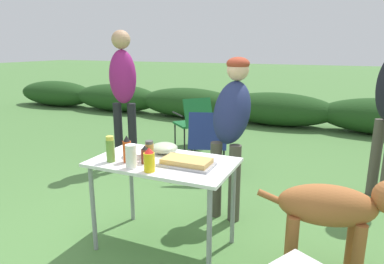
{
  "coord_description": "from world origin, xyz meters",
  "views": [
    {
      "loc": [
        1.22,
        -2.21,
        1.6
      ],
      "look_at": [
        0.08,
        0.38,
        0.89
      ],
      "focal_mm": 32.0,
      "sensor_mm": 36.0,
      "label": 1
    }
  ],
  "objects_px": {
    "relish_jar": "(110,149)",
    "camp_chair_near_hedge": "(194,120)",
    "standing_person_in_red_jacket": "(231,120)",
    "paper_cup_stack": "(131,156)",
    "bbq_sauce_bottle": "(145,155)",
    "food_tray": "(187,162)",
    "hot_sauce_bottle": "(127,149)",
    "plate_stack": "(137,154)",
    "mixing_bowl": "(164,148)",
    "folding_table": "(164,170)",
    "mustard_bottle": "(149,160)",
    "dog": "(336,210)",
    "camp_chair_green_behind_table": "(208,139)",
    "spice_jar": "(150,151)",
    "standing_person_in_gray_fleece": "(123,85)"
  },
  "relations": [
    {
      "from": "mixing_bowl",
      "to": "bbq_sauce_bottle",
      "type": "relative_size",
      "value": 1.59
    },
    {
      "from": "dog",
      "to": "camp_chair_green_behind_table",
      "type": "relative_size",
      "value": 1.24
    },
    {
      "from": "folding_table",
      "to": "bbq_sauce_bottle",
      "type": "distance_m",
      "value": 0.2
    },
    {
      "from": "folding_table",
      "to": "camp_chair_green_behind_table",
      "type": "distance_m",
      "value": 1.69
    },
    {
      "from": "folding_table",
      "to": "paper_cup_stack",
      "type": "relative_size",
      "value": 6.25
    },
    {
      "from": "paper_cup_stack",
      "to": "bbq_sauce_bottle",
      "type": "xyz_separation_m",
      "value": [
        0.04,
        0.13,
        -0.02
      ]
    },
    {
      "from": "standing_person_in_gray_fleece",
      "to": "camp_chair_green_behind_table",
      "type": "height_order",
      "value": "standing_person_in_gray_fleece"
    },
    {
      "from": "mixing_bowl",
      "to": "relish_jar",
      "type": "relative_size",
      "value": 1.1
    },
    {
      "from": "camp_chair_green_behind_table",
      "to": "dog",
      "type": "bearing_deg",
      "value": -62.5
    },
    {
      "from": "food_tray",
      "to": "hot_sauce_bottle",
      "type": "distance_m",
      "value": 0.47
    },
    {
      "from": "spice_jar",
      "to": "camp_chair_near_hedge",
      "type": "relative_size",
      "value": 0.19
    },
    {
      "from": "camp_chair_near_hedge",
      "to": "mixing_bowl",
      "type": "bearing_deg",
      "value": -120.01
    },
    {
      "from": "camp_chair_green_behind_table",
      "to": "camp_chair_near_hedge",
      "type": "bearing_deg",
      "value": 104.67
    },
    {
      "from": "hot_sauce_bottle",
      "to": "folding_table",
      "type": "bearing_deg",
      "value": 28.89
    },
    {
      "from": "paper_cup_stack",
      "to": "bbq_sauce_bottle",
      "type": "distance_m",
      "value": 0.14
    },
    {
      "from": "plate_stack",
      "to": "mustard_bottle",
      "type": "bearing_deg",
      "value": -43.56
    },
    {
      "from": "camp_chair_green_behind_table",
      "to": "spice_jar",
      "type": "bearing_deg",
      "value": -102.37
    },
    {
      "from": "plate_stack",
      "to": "hot_sauce_bottle",
      "type": "relative_size",
      "value": 1.02
    },
    {
      "from": "plate_stack",
      "to": "mixing_bowl",
      "type": "relative_size",
      "value": 0.96
    },
    {
      "from": "paper_cup_stack",
      "to": "camp_chair_near_hedge",
      "type": "bearing_deg",
      "value": 104.77
    },
    {
      "from": "paper_cup_stack",
      "to": "bbq_sauce_bottle",
      "type": "relative_size",
      "value": 1.26
    },
    {
      "from": "dog",
      "to": "mustard_bottle",
      "type": "bearing_deg",
      "value": -82.22
    },
    {
      "from": "hot_sauce_bottle",
      "to": "camp_chair_green_behind_table",
      "type": "relative_size",
      "value": 0.25
    },
    {
      "from": "dog",
      "to": "camp_chair_near_hedge",
      "type": "distance_m",
      "value": 3.28
    },
    {
      "from": "standing_person_in_gray_fleece",
      "to": "mixing_bowl",
      "type": "bearing_deg",
      "value": -62.56
    },
    {
      "from": "bbq_sauce_bottle",
      "to": "hot_sauce_bottle",
      "type": "height_order",
      "value": "hot_sauce_bottle"
    },
    {
      "from": "standing_person_in_red_jacket",
      "to": "camp_chair_near_hedge",
      "type": "distance_m",
      "value": 2.27
    },
    {
      "from": "camp_chair_green_behind_table",
      "to": "standing_person_in_red_jacket",
      "type": "bearing_deg",
      "value": -75.36
    },
    {
      "from": "paper_cup_stack",
      "to": "dog",
      "type": "relative_size",
      "value": 0.17
    },
    {
      "from": "mustard_bottle",
      "to": "hot_sauce_bottle",
      "type": "relative_size",
      "value": 0.84
    },
    {
      "from": "relish_jar",
      "to": "standing_person_in_red_jacket",
      "type": "relative_size",
      "value": 0.13
    },
    {
      "from": "food_tray",
      "to": "mixing_bowl",
      "type": "relative_size",
      "value": 1.83
    },
    {
      "from": "paper_cup_stack",
      "to": "hot_sauce_bottle",
      "type": "xyz_separation_m",
      "value": [
        -0.1,
        0.1,
        0.01
      ]
    },
    {
      "from": "relish_jar",
      "to": "spice_jar",
      "type": "bearing_deg",
      "value": 30.1
    },
    {
      "from": "plate_stack",
      "to": "paper_cup_stack",
      "type": "bearing_deg",
      "value": -65.81
    },
    {
      "from": "bbq_sauce_bottle",
      "to": "dog",
      "type": "bearing_deg",
      "value": 10.69
    },
    {
      "from": "relish_jar",
      "to": "camp_chair_near_hedge",
      "type": "distance_m",
      "value": 2.89
    },
    {
      "from": "relish_jar",
      "to": "camp_chair_green_behind_table",
      "type": "relative_size",
      "value": 0.24
    },
    {
      "from": "plate_stack",
      "to": "mustard_bottle",
      "type": "relative_size",
      "value": 1.21
    },
    {
      "from": "folding_table",
      "to": "hot_sauce_bottle",
      "type": "xyz_separation_m",
      "value": [
        -0.24,
        -0.13,
        0.18
      ]
    },
    {
      "from": "hot_sauce_bottle",
      "to": "paper_cup_stack",
      "type": "bearing_deg",
      "value": -44.91
    },
    {
      "from": "plate_stack",
      "to": "dog",
      "type": "height_order",
      "value": "plate_stack"
    },
    {
      "from": "spice_jar",
      "to": "plate_stack",
      "type": "bearing_deg",
      "value": 164.24
    },
    {
      "from": "folding_table",
      "to": "standing_person_in_gray_fleece",
      "type": "relative_size",
      "value": 0.61
    },
    {
      "from": "bbq_sauce_bottle",
      "to": "spice_jar",
      "type": "distance_m",
      "value": 0.07
    },
    {
      "from": "standing_person_in_red_jacket",
      "to": "hot_sauce_bottle",
      "type": "bearing_deg",
      "value": -114.82
    },
    {
      "from": "mustard_bottle",
      "to": "dog",
      "type": "relative_size",
      "value": 0.17
    },
    {
      "from": "standing_person_in_gray_fleece",
      "to": "dog",
      "type": "xyz_separation_m",
      "value": [
        2.68,
        -1.38,
        -0.59
      ]
    },
    {
      "from": "food_tray",
      "to": "paper_cup_stack",
      "type": "relative_size",
      "value": 2.3
    },
    {
      "from": "standing_person_in_red_jacket",
      "to": "camp_chair_near_hedge",
      "type": "bearing_deg",
      "value": 128.99
    }
  ]
}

